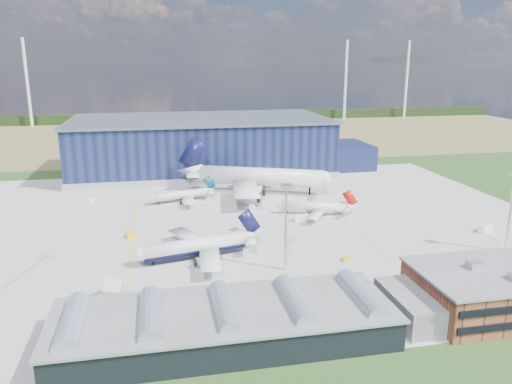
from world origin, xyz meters
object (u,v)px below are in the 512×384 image
gse_cart_a (251,207)px  airstair (113,289)px  gse_tug_b (346,259)px  car_b (285,301)px  gse_cart_b (90,200)px  airliner_regional (180,191)px  light_mast_center (286,213)px  gse_van_a (302,218)px  gse_van_c (485,228)px  car_a (446,285)px  airliner_red (313,202)px  airliner_widebody (260,167)px  hangar (206,147)px  light_mast_east (512,200)px  gse_van_b (254,192)px  airliner_navy (194,238)px  gse_tug_a (130,235)px

gse_cart_a → airstair: bearing=-102.5°
gse_tug_b → car_b: 30.57m
gse_cart_b → airliner_regional: bearing=-51.5°
light_mast_center → gse_van_a: light_mast_center is taller
gse_van_c → car_a: (-34.36, -33.58, -0.59)m
airliner_red → airstair: bearing=56.1°
airliner_red → gse_cart_b: airliner_red is taller
airliner_widebody → airliner_regional: (-32.85, -7.57, -6.17)m
airliner_widebody → light_mast_center: bearing=-74.0°
hangar → car_a: size_ratio=39.45×
car_b → airliner_widebody: bearing=-17.0°
airliner_widebody → gse_tug_b: 76.25m
light_mast_east → gse_van_b: 95.54m
airliner_regional → gse_van_a: size_ratio=5.25×
light_mast_center → gse_van_c: bearing=12.8°
airliner_widebody → airliner_regional: 34.27m
hangar → gse_van_b: 53.40m
car_b → gse_van_a: bearing=-28.6°
gse_van_b → gse_van_a: bearing=-120.8°
airliner_widebody → gse_tug_b: bearing=-60.6°
gse_cart_b → light_mast_east: bearing=-71.7°
gse_cart_b → car_a: (92.94, -95.03, -0.03)m
airliner_red → gse_cart_a: 23.64m
airliner_navy → gse_van_c: bearing=170.2°
airstair → light_mast_east: bearing=25.9°
hangar → gse_tug_a: hangar is taller
gse_van_c → gse_van_b: bearing=23.6°
light_mast_center → airliner_navy: size_ratio=0.62×
hangar → car_b: 143.25m
airliner_red → car_a: bearing=120.6°
airliner_red → car_a: 63.41m
gse_tug_a → car_b: bearing=-67.7°
gse_tug_b → gse_cart_b: bearing=152.1°
airliner_regional → car_b: bearing=86.4°
light_mast_center → gse_cart_a: (2.00, 56.34, -14.83)m
hangar → gse_van_a: hangar is taller
light_mast_east → car_b: (-69.80, -18.00, -14.80)m
hangar → car_a: 149.17m
gse_tug_b → airliner_navy: bearing=-176.5°
gse_tug_b → gse_van_a: bearing=110.4°
light_mast_center → gse_van_b: light_mast_center is taller
gse_van_a → airliner_widebody: bearing=5.9°
airliner_regional → gse_tug_b: airliner_regional is taller
gse_van_a → airliner_navy: bearing=121.4°
gse_tug_b → gse_van_b: 72.74m
airliner_navy → gse_tug_b: (40.31, -9.62, -5.45)m
gse_tug_a → airliner_navy: bearing=-62.0°
light_mast_center → light_mast_east: bearing=0.0°
light_mast_center → airliner_widebody: (9.65, 77.57, -4.77)m
gse_cart_b → airstair: bearing=-119.5°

